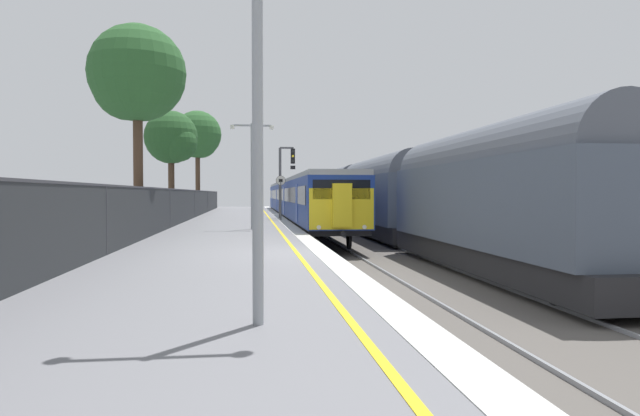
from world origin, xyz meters
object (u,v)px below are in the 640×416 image
at_px(speed_limit_sign, 281,192).
at_px(background_tree_right, 173,139).
at_px(signal_gantry, 284,174).
at_px(platform_lamp_mid, 252,166).
at_px(background_tree_left, 198,137).
at_px(commuter_train_at_platform, 298,198).
at_px(platform_lamp_near, 258,93).
at_px(freight_train_adjacent_track, 357,194).
at_px(background_tree_centre, 135,77).

height_order(speed_limit_sign, background_tree_right, background_tree_right).
height_order(signal_gantry, platform_lamp_mid, platform_lamp_mid).
xyz_separation_m(platform_lamp_mid, background_tree_left, (-4.76, 25.58, 3.92)).
xyz_separation_m(commuter_train_at_platform, background_tree_right, (-8.44, -8.65, 3.72)).
height_order(commuter_train_at_platform, speed_limit_sign, commuter_train_at_platform).
relative_size(speed_limit_sign, platform_lamp_near, 0.57).
xyz_separation_m(background_tree_left, background_tree_right, (-0.04, -16.42, -1.87)).
xyz_separation_m(speed_limit_sign, platform_lamp_near, (-1.78, -27.17, 1.15)).
height_order(platform_lamp_near, platform_lamp_mid, platform_lamp_mid).
xyz_separation_m(platform_lamp_mid, background_tree_right, (-4.81, 9.16, 2.05)).
bearing_deg(signal_gantry, freight_train_adjacent_track, 27.99).
height_order(commuter_train_at_platform, platform_lamp_mid, platform_lamp_mid).
bearing_deg(freight_train_adjacent_track, background_tree_right, -158.92).
height_order(freight_train_adjacent_track, platform_lamp_near, platform_lamp_near).
bearing_deg(freight_train_adjacent_track, signal_gantry, -152.01).
bearing_deg(platform_lamp_near, signal_gantry, 85.83).
distance_m(speed_limit_sign, platform_lamp_mid, 8.79).
relative_size(background_tree_left, background_tree_right, 1.36).
height_order(freight_train_adjacent_track, speed_limit_sign, freight_train_adjacent_track).
distance_m(signal_gantry, background_tree_right, 7.50).
relative_size(freight_train_adjacent_track, background_tree_right, 8.81).
relative_size(freight_train_adjacent_track, platform_lamp_near, 12.31).
bearing_deg(background_tree_left, background_tree_right, -90.15).
bearing_deg(commuter_train_at_platform, freight_train_adjacent_track, -43.92).
distance_m(signal_gantry, speed_limit_sign, 2.83).
height_order(signal_gantry, platform_lamp_near, platform_lamp_near).
xyz_separation_m(speed_limit_sign, background_tree_right, (-6.59, 0.64, 3.23)).
bearing_deg(background_tree_right, platform_lamp_near, -80.19).
bearing_deg(platform_lamp_near, platform_lamp_mid, 90.00).
distance_m(commuter_train_at_platform, background_tree_right, 12.64).
distance_m(speed_limit_sign, background_tree_centre, 13.40).
distance_m(signal_gantry, background_tree_centre, 15.34).
distance_m(speed_limit_sign, background_tree_right, 7.37).
height_order(signal_gantry, background_tree_right, background_tree_right).
distance_m(commuter_train_at_platform, platform_lamp_mid, 18.25).
xyz_separation_m(commuter_train_at_platform, signal_gantry, (-1.46, -6.76, 1.71)).
height_order(speed_limit_sign, platform_lamp_mid, platform_lamp_mid).
height_order(commuter_train_at_platform, background_tree_right, background_tree_right).
distance_m(freight_train_adjacent_track, background_tree_right, 13.75).
xyz_separation_m(platform_lamp_mid, background_tree_centre, (-4.76, -2.20, 3.47)).
bearing_deg(background_tree_left, background_tree_centre, -90.00).
relative_size(freight_train_adjacent_track, signal_gantry, 12.52).
bearing_deg(freight_train_adjacent_track, platform_lamp_near, -103.18).
bearing_deg(commuter_train_at_platform, speed_limit_sign, -101.24).
bearing_deg(background_tree_left, platform_lamp_near, -83.85).
bearing_deg(platform_lamp_near, background_tree_right, 99.81).
distance_m(background_tree_left, background_tree_centre, 27.79).
xyz_separation_m(signal_gantry, background_tree_centre, (-6.93, -13.25, 3.43)).
bearing_deg(speed_limit_sign, platform_lamp_near, -93.75).
height_order(platform_lamp_mid, background_tree_left, background_tree_left).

